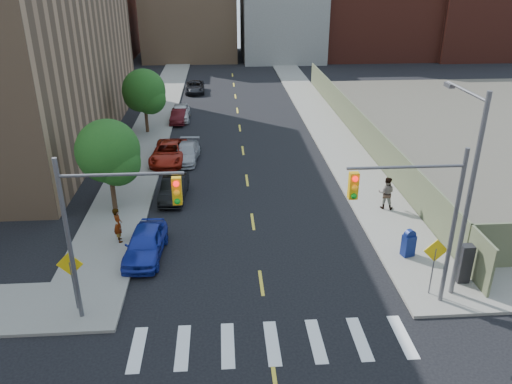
{
  "coord_description": "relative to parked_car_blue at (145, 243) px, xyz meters",
  "views": [
    {
      "loc": [
        -1.57,
        -10.91,
        13.11
      ],
      "look_at": [
        0.16,
        13.63,
        2.0
      ],
      "focal_mm": 35.0,
      "sensor_mm": 36.0,
      "label": 1
    }
  ],
  "objects": [
    {
      "name": "payphone",
      "position": [
        14.53,
        -3.37,
        0.34
      ],
      "size": [
        0.56,
        0.46,
        1.85
      ],
      "primitive_type": "cube",
      "rotation": [
        0.0,
        0.0,
        0.01
      ],
      "color": "black",
      "rests_on": "sidewalk_ne"
    },
    {
      "name": "parked_car_maroon",
      "position": [
        0.0,
        23.49,
        -0.13
      ],
      "size": [
        1.54,
        3.77,
        1.22
      ],
      "primitive_type": "imported",
      "rotation": [
        0.0,
        0.0,
        -0.07
      ],
      "color": "#3E0C10",
      "rests_on": "ground"
    },
    {
      "name": "parked_car_grey",
      "position": [
        0.95,
        35.56,
        -0.1
      ],
      "size": [
        2.2,
        4.61,
        1.27
      ],
      "primitive_type": "imported",
      "rotation": [
        0.0,
        0.0,
        0.02
      ],
      "color": "black",
      "rests_on": "ground"
    },
    {
      "name": "bg_bldg_midwest",
      "position": [
        -0.5,
        61.32,
        6.76
      ],
      "size": [
        14.0,
        16.0,
        15.0
      ],
      "primitive_type": "cube",
      "color": "#8C6B4C",
      "rests_on": "ground"
    },
    {
      "name": "sidewalk_ne",
      "position": [
        13.25,
        30.82,
        -0.66
      ],
      "size": [
        3.5,
        73.0,
        0.15
      ],
      "primitive_type": "cube",
      "color": "gray",
      "rests_on": "ground"
    },
    {
      "name": "warn_sign_ne",
      "position": [
        12.7,
        -4.18,
        1.26
      ],
      "size": [
        1.06,
        0.06,
        2.83
      ],
      "color": "#59595E",
      "rests_on": "ground"
    },
    {
      "name": "parked_car_white",
      "position": [
        0.08,
        24.37,
        -0.01
      ],
      "size": [
        1.78,
        4.3,
        1.46
      ],
      "primitive_type": "imported",
      "rotation": [
        0.0,
        0.0,
        0.01
      ],
      "color": "silver",
      "rests_on": "ground"
    },
    {
      "name": "tree_west_far",
      "position": [
        -2.5,
        20.37,
        2.74
      ],
      "size": [
        3.66,
        3.64,
        5.52
      ],
      "color": "#332114",
      "rests_on": "ground"
    },
    {
      "name": "pedestrian_east",
      "position": [
        13.36,
        4.23,
        0.38
      ],
      "size": [
        1.14,
        1.01,
        1.95
      ],
      "primitive_type": "imported",
      "rotation": [
        0.0,
        0.0,
        2.8
      ],
      "color": "gray",
      "rests_on": "sidewalk_ne"
    },
    {
      "name": "fence_north",
      "position": [
        15.1,
        17.32,
        0.51
      ],
      "size": [
        0.12,
        44.0,
        2.5
      ],
      "primitive_type": "cube",
      "color": "#5B6244",
      "rests_on": "ground"
    },
    {
      "name": "warn_sign_nw",
      "position": [
        -2.3,
        -4.18,
        1.26
      ],
      "size": [
        1.06,
        0.06,
        2.83
      ],
      "color": "#59595E",
      "rests_on": "ground"
    },
    {
      "name": "sidewalk_nw",
      "position": [
        -2.25,
        30.82,
        -0.66
      ],
      "size": [
        3.5,
        73.0,
        0.15
      ],
      "primitive_type": "cube",
      "color": "gray",
      "rests_on": "ground"
    },
    {
      "name": "parked_car_red",
      "position": [
        0.0,
        13.25,
        -0.02
      ],
      "size": [
        2.71,
        5.33,
        1.44
      ],
      "primitive_type": "imported",
      "rotation": [
        0.0,
        0.0,
        -0.06
      ],
      "color": "maroon",
      "rests_on": "ground"
    },
    {
      "name": "parked_car_silver",
      "position": [
        1.24,
        13.36,
        -0.11
      ],
      "size": [
        2.17,
        4.49,
        1.26
      ],
      "primitive_type": "imported",
      "rotation": [
        0.0,
        0.0,
        -0.1
      ],
      "color": "#9EA1A6",
      "rests_on": "ground"
    },
    {
      "name": "bg_bldg_east",
      "position": [
        27.5,
        61.32,
        7.26
      ],
      "size": [
        18.0,
        18.0,
        16.0
      ],
      "primitive_type": "cube",
      "color": "#592319",
      "rests_on": "ground"
    },
    {
      "name": "pedestrian_west",
      "position": [
        -1.53,
        1.4,
        0.35
      ],
      "size": [
        0.67,
        0.8,
        1.87
      ],
      "primitive_type": "imported",
      "rotation": [
        0.0,
        0.0,
        1.94
      ],
      "color": "gray",
      "rests_on": "sidewalk_nw"
    },
    {
      "name": "mailbox",
      "position": [
        12.85,
        -1.04,
        0.1
      ],
      "size": [
        0.68,
        0.59,
        1.42
      ],
      "rotation": [
        0.0,
        0.0,
        0.28
      ],
      "color": "navy",
      "rests_on": "sidewalk_ne"
    },
    {
      "name": "bg_bldg_west",
      "position": [
        -16.5,
        59.32,
        5.26
      ],
      "size": [
        14.0,
        18.0,
        12.0
      ],
      "primitive_type": "cube",
      "color": "#592319",
      "rests_on": "ground"
    },
    {
      "name": "bg_bldg_center",
      "position": [
        13.5,
        59.32,
        4.26
      ],
      "size": [
        12.0,
        16.0,
        10.0
      ],
      "primitive_type": "cube",
      "color": "gray",
      "rests_on": "ground"
    },
    {
      "name": "warn_sign_midwest",
      "position": [
        -2.3,
        9.32,
        1.26
      ],
      "size": [
        1.06,
        0.06,
        2.83
      ],
      "color": "#59595E",
      "rests_on": "ground"
    },
    {
      "name": "signal_ne",
      "position": [
        11.48,
        -4.68,
        3.79
      ],
      "size": [
        4.59,
        0.3,
        7.0
      ],
      "color": "#59595E",
      "rests_on": "ground"
    },
    {
      "name": "streetlight_ne",
      "position": [
        13.7,
        -3.78,
        4.48
      ],
      "size": [
        0.25,
        3.7,
        9.0
      ],
      "color": "#59595E",
      "rests_on": "ground"
    },
    {
      "name": "parked_car_black",
      "position": [
        0.86,
        6.79,
        -0.07
      ],
      "size": [
        1.67,
        4.13,
        1.33
      ],
      "primitive_type": "imported",
      "rotation": [
        0.0,
        0.0,
        -0.07
      ],
      "color": "black",
      "rests_on": "ground"
    },
    {
      "name": "parked_car_blue",
      "position": [
        0.0,
        0.0,
        0.0
      ],
      "size": [
        2.04,
        4.44,
        1.48
      ],
      "primitive_type": "imported",
      "rotation": [
        0.0,
        0.0,
        -0.07
      ],
      "color": "#1C2C9C",
      "rests_on": "ground"
    },
    {
      "name": "tree_west_near",
      "position": [
        -2.5,
        5.37,
        2.74
      ],
      "size": [
        3.66,
        3.64,
        5.52
      ],
      "color": "#332114",
      "rests_on": "ground"
    },
    {
      "name": "signal_nw",
      "position": [
        -0.48,
        -4.68,
        3.79
      ],
      "size": [
        4.59,
        0.3,
        7.0
      ],
      "color": "#59595E",
      "rests_on": "ground"
    }
  ]
}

